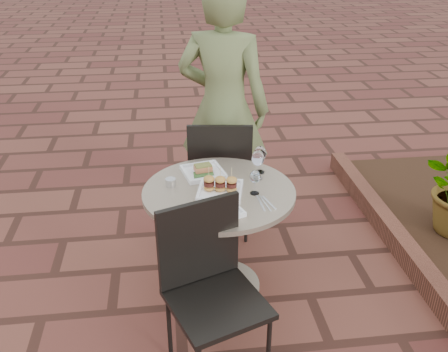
{
  "coord_description": "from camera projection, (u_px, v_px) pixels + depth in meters",
  "views": [
    {
      "loc": [
        -0.02,
        -2.4,
        2.14
      ],
      "look_at": [
        0.3,
        0.15,
        0.82
      ],
      "focal_mm": 40.0,
      "sensor_mm": 36.0,
      "label": 1
    }
  ],
  "objects": [
    {
      "name": "plate_sliders",
      "position": [
        220.0,
        187.0,
        2.88
      ],
      "size": [
        0.3,
        0.3,
        0.16
      ],
      "rotation": [
        0.0,
        0.0,
        -0.22
      ],
      "color": "white",
      "rests_on": "cafe_table"
    },
    {
      "name": "steel_ramekin",
      "position": [
        171.0,
        182.0,
        2.96
      ],
      "size": [
        0.08,
        0.08,
        0.05
      ],
      "primitive_type": "cylinder",
      "rotation": [
        0.0,
        0.0,
        -0.29
      ],
      "color": "silver",
      "rests_on": "cafe_table"
    },
    {
      "name": "plate_salmon",
      "position": [
        203.0,
        171.0,
        3.1
      ],
      "size": [
        0.29,
        0.29,
        0.07
      ],
      "rotation": [
        0.0,
        0.0,
        0.22
      ],
      "color": "white",
      "rests_on": "cafe_table"
    },
    {
      "name": "wine_glass_right",
      "position": [
        255.0,
        177.0,
        2.84
      ],
      "size": [
        0.06,
        0.06,
        0.15
      ],
      "color": "white",
      "rests_on": "cafe_table"
    },
    {
      "name": "wine_glass_mid",
      "position": [
        258.0,
        159.0,
        3.0
      ],
      "size": [
        0.08,
        0.08,
        0.18
      ],
      "color": "white",
      "rests_on": "cafe_table"
    },
    {
      "name": "planter_curb",
      "position": [
        405.0,
        250.0,
        3.5
      ],
      "size": [
        0.12,
        3.0,
        0.15
      ],
      "primitive_type": "cube",
      "color": "brown",
      "rests_on": "ground"
    },
    {
      "name": "cutlery_set",
      "position": [
        265.0,
        203.0,
        2.79
      ],
      "size": [
        0.12,
        0.2,
        0.0
      ],
      "primitive_type": null,
      "rotation": [
        0.0,
        0.0,
        0.2
      ],
      "color": "silver",
      "rests_on": "cafe_table"
    },
    {
      "name": "cafe_table",
      "position": [
        219.0,
        225.0,
        3.04
      ],
      "size": [
        0.9,
        0.9,
        0.73
      ],
      "color": "gray",
      "rests_on": "ground"
    },
    {
      "name": "chair_far",
      "position": [
        220.0,
        170.0,
        3.57
      ],
      "size": [
        0.49,
        0.49,
        0.93
      ],
      "rotation": [
        0.0,
        0.0,
        3.02
      ],
      "color": "black",
      "rests_on": "ground"
    },
    {
      "name": "chair_near",
      "position": [
        209.0,
        277.0,
        2.49
      ],
      "size": [
        0.57,
        0.57,
        0.93
      ],
      "rotation": [
        0.0,
        0.0,
        0.36
      ],
      "color": "black",
      "rests_on": "ground"
    },
    {
      "name": "wine_glass_far",
      "position": [
        260.0,
        154.0,
        3.07
      ],
      "size": [
        0.08,
        0.08,
        0.18
      ],
      "color": "white",
      "rests_on": "cafe_table"
    },
    {
      "name": "plate_tuna",
      "position": [
        219.0,
        210.0,
        2.69
      ],
      "size": [
        0.28,
        0.28,
        0.03
      ],
      "rotation": [
        0.0,
        0.0,
        0.36
      ],
      "color": "white",
      "rests_on": "cafe_table"
    },
    {
      "name": "ground",
      "position": [
        180.0,
        307.0,
        3.1
      ],
      "size": [
        60.0,
        60.0,
        0.0
      ],
      "primitive_type": "plane",
      "color": "brown",
      "rests_on": "ground"
    },
    {
      "name": "diner",
      "position": [
        223.0,
        109.0,
        3.61
      ],
      "size": [
        0.79,
        0.66,
        1.85
      ],
      "primitive_type": "imported",
      "rotation": [
        0.0,
        0.0,
        2.77
      ],
      "color": "#5C6739",
      "rests_on": "ground"
    }
  ]
}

